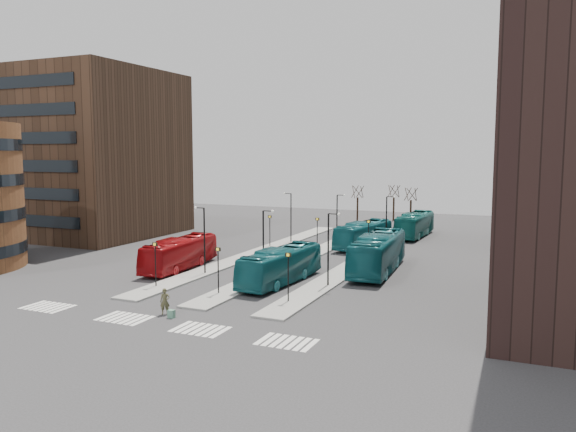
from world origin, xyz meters
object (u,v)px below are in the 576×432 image
at_px(suitcase, 171,314).
at_px(red_bus, 180,253).
at_px(commuter_b, 250,285).
at_px(teal_bus_c, 378,253).
at_px(traveller, 165,301).
at_px(commuter_c, 269,278).
at_px(teal_bus_b, 364,234).
at_px(teal_bus_d, 415,225).
at_px(commuter_a, 157,263).
at_px(teal_bus_a, 281,265).

bearing_deg(suitcase, red_bus, 122.04).
bearing_deg(commuter_b, teal_bus_c, -6.92).
distance_m(traveller, commuter_c, 10.19).
xyz_separation_m(teal_bus_b, teal_bus_d, (3.89, 11.05, 0.08)).
height_order(teal_bus_b, commuter_b, teal_bus_b).
xyz_separation_m(suitcase, commuter_b, (2.04, 7.58, 0.51)).
distance_m(teal_bus_b, teal_bus_c, 13.79).
bearing_deg(teal_bus_c, commuter_a, -159.63).
bearing_deg(teal_bus_a, teal_bus_b, 90.39).
bearing_deg(teal_bus_c, red_bus, -163.87).
height_order(commuter_b, commuter_c, commuter_c).
distance_m(red_bus, traveller, 15.58).
bearing_deg(commuter_c, teal_bus_a, -143.19).
relative_size(suitcase, teal_bus_c, 0.04).
bearing_deg(teal_bus_c, teal_bus_d, 89.52).
height_order(teal_bus_d, commuter_b, teal_bus_d).
bearing_deg(commuter_b, commuter_c, 12.65).
height_order(teal_bus_b, traveller, teal_bus_b).
height_order(suitcase, commuter_a, commuter_a).
xyz_separation_m(suitcase, traveller, (-0.88, 0.51, 0.65)).
bearing_deg(commuter_b, teal_bus_b, 17.76).
height_order(teal_bus_b, teal_bus_d, teal_bus_d).
height_order(red_bus, traveller, red_bus).
bearing_deg(suitcase, commuter_b, 74.54).
bearing_deg(suitcase, commuter_c, 75.94).
relative_size(red_bus, teal_bus_c, 0.83).
height_order(teal_bus_b, commuter_a, teal_bus_b).
bearing_deg(commuter_b, red_bus, 81.90).
distance_m(red_bus, teal_bus_a, 11.48).
relative_size(traveller, commuter_c, 1.01).
bearing_deg(commuter_b, teal_bus_a, 15.95).
bearing_deg(commuter_b, suitcase, -173.01).
xyz_separation_m(teal_bus_a, commuter_a, (-12.57, -0.53, -0.68)).
distance_m(traveller, commuter_b, 7.65).
bearing_deg(suitcase, teal_bus_b, 82.78).
relative_size(red_bus, commuter_c, 6.01).
distance_m(teal_bus_b, commuter_b, 25.52).
xyz_separation_m(traveller, commuter_b, (2.92, 7.07, -0.13)).
bearing_deg(teal_bus_a, red_bus, 176.66).
bearing_deg(teal_bus_d, commuter_c, -96.70).
height_order(teal_bus_a, commuter_a, teal_bus_a).
height_order(commuter_a, commuter_b, commuter_a).
bearing_deg(teal_bus_c, commuter_c, -126.45).
relative_size(teal_bus_b, commuter_b, 7.06).
relative_size(teal_bus_a, teal_bus_c, 0.85).
bearing_deg(traveller, teal_bus_b, 51.18).
xyz_separation_m(red_bus, teal_bus_b, (12.78, 19.12, 0.03)).
height_order(suitcase, teal_bus_d, teal_bus_d).
bearing_deg(red_bus, teal_bus_d, 56.51).
bearing_deg(teal_bus_d, traveller, -99.01).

